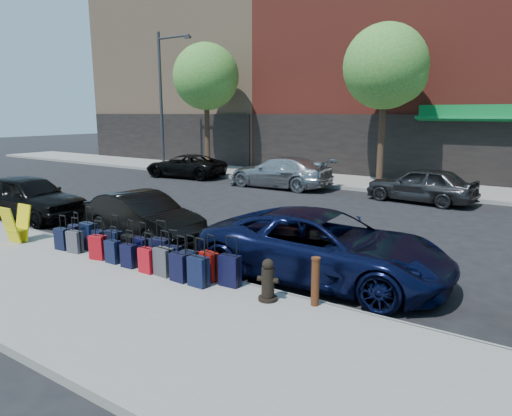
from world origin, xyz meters
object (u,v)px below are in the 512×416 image
Objects in this scene: suitcase_front_5 at (142,250)px; car_near_2 at (324,247)px; tree_left at (208,78)px; bollard at (315,281)px; car_near_1 at (143,217)px; car_far_2 at (421,185)px; display_rack at (16,224)px; tree_center at (388,69)px; streetlight at (163,93)px; car_far_0 at (185,166)px; fire_hydrant at (268,281)px; car_far_1 at (280,172)px; car_near_0 at (29,197)px.

suitcase_front_5 is 0.18× the size of car_near_2.
tree_left is 8.26× the size of bollard.
car_near_1 is 0.95× the size of car_far_2.
display_rack is (-4.01, -0.64, 0.18)m from suitcase_front_5.
tree_center is 13.48m from streetlight.
car_far_0 is at bearing 49.65° from car_near_2.
bollard is at bearing 11.99° from car_far_2.
display_rack is at bearing -107.49° from tree_center.
fire_hydrant is 5.69m from car_near_1.
fire_hydrant is at bearing 39.69° from car_far_0.
car_near_2 is at bearing 9.49° from car_far_2.
tree_center is at bearing -4.87° from car_near_1.
car_far_1 is at bearing -146.81° from tree_center.
car_far_0 is (-10.17, -2.50, -4.78)m from tree_center.
bollard is at bearing -98.48° from car_near_1.
car_far_1 is (-4.04, -2.64, -4.68)m from tree_center.
tree_left is 14.04m from car_far_2.
car_near_1 is at bearing 45.81° from display_rack.
bollard is (0.81, 0.27, 0.09)m from fire_hydrant.
car_far_1 is 6.49m from car_far_2.
fire_hydrant is at bearing 29.70° from car_far_1.
tree_left reaches higher than fire_hydrant.
suitcase_front_5 is 12.02m from car_far_2.
bollard is 18.08m from car_far_0.
car_near_1 is (-5.35, 1.93, 0.14)m from fire_hydrant.
display_rack is (5.80, -14.91, -4.79)m from tree_left.
car_far_0 is (-13.79, 11.69, 0.02)m from bollard.
tree_left is 15.59m from car_near_1.
car_far_0 is 1.09× the size of car_far_2.
tree_center reaches higher than car_near_2.
fire_hydrant is 0.18× the size of car_near_0.
car_far_2 is (-0.36, 11.79, 0.20)m from fire_hydrant.
car_far_0 is at bearing 8.62° from car_near_0.
car_near_2 is at bearing 71.43° from fire_hydrant.
car_near_1 is 12.61m from car_far_0.
car_near_1 is 5.56m from car_near_2.
fire_hydrant is at bearing 1.51° from display_rack.
streetlight is 8.61× the size of suitcase_front_5.
streetlight is 21.69m from fire_hydrant.
tree_center is 11.52m from car_far_0.
car_near_2 is at bearing -84.08° from car_near_1.
tree_left is at bearing 131.21° from suitcase_front_5.
car_near_0 reaches higher than car_far_1.
bollard is 11.28m from car_near_0.
fire_hydrant is 7.52m from display_rack.
bollard is at bearing -38.33° from streetlight.
display_rack is at bearing -175.04° from bollard.
car_near_0 is at bearing -38.27° from car_far_2.
car_near_2 is (0.21, 1.86, 0.22)m from fire_hydrant.
streetlight reaches higher than display_rack.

